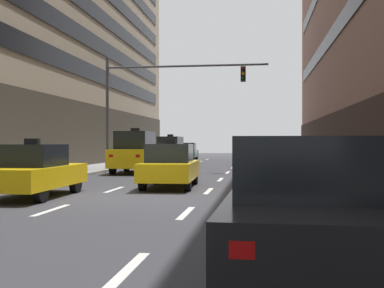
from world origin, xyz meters
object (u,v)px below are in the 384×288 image
object	(u,v)px
taxi_driving_4	(135,152)
traffic_signal_0	(155,91)
taxi_driving_2	(170,150)
car_parked_0	(306,207)
car_driving_1	(187,152)
taxi_driving_3	(34,171)
taxi_driving_0	(170,166)

from	to	relation	value
taxi_driving_4	traffic_signal_0	distance (m)	3.84
taxi_driving_2	car_parked_0	size ratio (longest dim) A/B	0.95
taxi_driving_4	taxi_driving_2	bearing A→B (deg)	90.10
taxi_driving_2	car_driving_1	bearing A→B (deg)	89.21
taxi_driving_3	car_parked_0	distance (m)	10.29
taxi_driving_0	taxi_driving_3	xyz separation A→B (m)	(-3.47, -3.58, -0.00)
taxi_driving_0	traffic_signal_0	bearing A→B (deg)	105.84
taxi_driving_3	taxi_driving_4	distance (m)	11.44
traffic_signal_0	car_driving_1	bearing A→B (deg)	92.37
car_driving_1	traffic_signal_0	xyz separation A→B (m)	(0.68, -16.47, 3.76)
taxi_driving_0	car_driving_1	bearing A→B (deg)	97.36
taxi_driving_0	traffic_signal_0	xyz separation A→B (m)	(-2.65, 9.35, 3.78)
car_parked_0	taxi_driving_4	bearing A→B (deg)	110.97
taxi_driving_0	taxi_driving_3	distance (m)	4.99
taxi_driving_0	traffic_signal_0	size ratio (longest dim) A/B	0.46
taxi_driving_2	car_parked_0	world-z (taller)	taxi_driving_2
taxi_driving_3	traffic_signal_0	distance (m)	13.50
taxi_driving_4	car_driving_1	bearing A→B (deg)	89.72
taxi_driving_2	car_parked_0	distance (m)	29.98
taxi_driving_0	car_driving_1	world-z (taller)	taxi_driving_0
car_driving_1	traffic_signal_0	distance (m)	16.91
traffic_signal_0	taxi_driving_4	bearing A→B (deg)	-117.19
taxi_driving_0	taxi_driving_2	xyz separation A→B (m)	(-3.44, 18.20, 0.26)
taxi_driving_0	car_parked_0	distance (m)	11.53
taxi_driving_2	taxi_driving_3	distance (m)	21.78
taxi_driving_0	traffic_signal_0	world-z (taller)	traffic_signal_0
taxi_driving_0	taxi_driving_2	distance (m)	18.53
car_driving_1	taxi_driving_4	size ratio (longest dim) A/B	0.95
taxi_driving_3	traffic_signal_0	bearing A→B (deg)	86.38
car_driving_1	taxi_driving_3	world-z (taller)	taxi_driving_3
taxi_driving_4	car_parked_0	size ratio (longest dim) A/B	1.02
car_driving_1	taxi_driving_3	bearing A→B (deg)	-90.26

